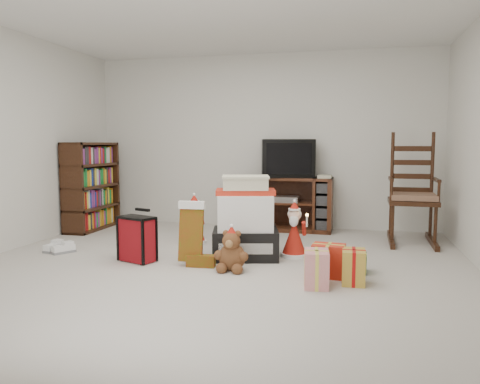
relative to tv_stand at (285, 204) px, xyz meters
name	(u,v)px	position (x,y,z in m)	size (l,w,h in m)	color
room	(213,140)	(-0.38, -2.24, 0.87)	(5.01, 5.01, 2.51)	beige
tv_stand	(285,204)	(0.00, 0.00, 0.00)	(1.31, 0.48, 0.75)	#4F2616
bookshelf	(92,188)	(-2.68, -0.55, 0.22)	(0.34, 1.01, 1.23)	#371D0F
rocking_chair	(412,203)	(1.63, -0.43, 0.11)	(0.59, 0.95, 1.41)	#371D0F
gift_pile	(245,223)	(-0.18, -1.71, 0.00)	(0.78, 0.64, 0.86)	black
red_suitcase	(137,239)	(-1.23, -2.13, -0.14)	(0.40, 0.30, 0.55)	maroon
stocking	(191,233)	(-0.64, -2.14, -0.05)	(0.30, 0.13, 0.65)	#0F6D0C
teddy_bear	(232,253)	(-0.19, -2.23, -0.21)	(0.26, 0.23, 0.39)	brown
santa_figurine	(294,235)	(0.32, -1.53, -0.14)	(0.29, 0.28, 0.60)	#AF1E12
mrs_claus_figurine	(194,224)	(-0.95, -1.13, -0.14)	(0.29, 0.28, 0.60)	#AF1E12
sneaker_pair	(59,248)	(-2.27, -1.95, -0.33)	(0.34, 0.27, 0.09)	white
gift_cluster	(339,266)	(0.82, -2.31, -0.25)	(0.54, 0.82, 0.25)	red
crt_television	(287,158)	(0.03, 0.03, 0.64)	(0.80, 0.65, 0.52)	black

